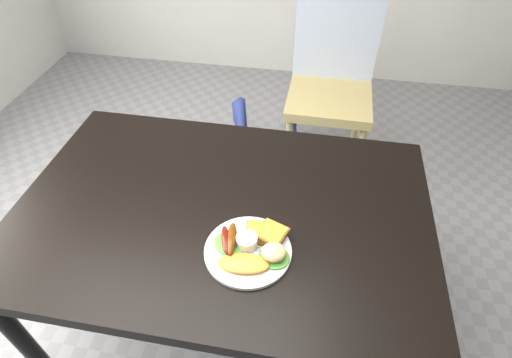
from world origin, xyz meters
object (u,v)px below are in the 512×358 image
Objects in this scene: dining_chair at (329,99)px; person at (280,96)px; plate at (248,251)px; dining_table at (222,212)px.

person reaches higher than dining_chair.
dining_chair is 1.94× the size of plate.
dining_chair is 1.32m from plate.
dining_table is 2.72× the size of dining_chair.
person is (-0.19, -0.68, 0.41)m from dining_chair.
plate is (0.10, -0.14, 0.03)m from dining_table.
plate reaches higher than dining_chair.
dining_chair is at bearing 81.33° from plate.
person is at bearing -105.03° from dining_chair.
plate is at bearing -54.09° from dining_table.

